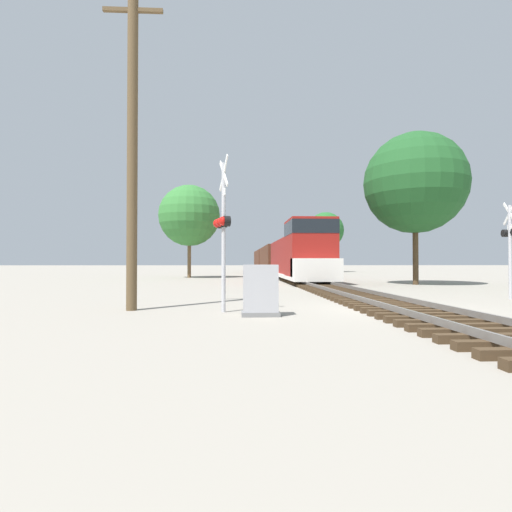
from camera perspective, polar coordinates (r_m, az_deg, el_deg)
The scene contains 10 objects.
ground_plane at distance 13.05m, azimuth 19.03°, elevation -7.21°, with size 400.00×400.00×0.00m, color gray.
rail_track_bed at distance 13.03m, azimuth 19.03°, elevation -6.61°, with size 2.60×160.00×0.31m.
freight_train at distance 48.54m, azimuth 2.80°, elevation -0.47°, with size 2.93×52.56×4.24m.
crossing_signal_near at distance 11.61m, azimuth -4.80°, elevation 4.42°, with size 0.55×1.01×4.49m.
crossing_signal_far at distance 18.38m, azimuth 32.60°, elevation 2.04°, with size 0.43×1.01×3.83m.
relay_cabinet at distance 10.75m, azimuth 0.64°, elevation -4.98°, with size 1.02×0.60×1.38m.
utility_pole at distance 13.04m, azimuth -17.25°, elevation 14.81°, with size 1.80×0.31×9.70m.
tree_far_right at distance 28.42m, azimuth 21.78°, elevation 9.64°, with size 6.56×6.56×9.91m.
tree_mid_background at distance 38.53m, azimuth -9.50°, elevation 5.70°, with size 5.78×5.78×8.79m.
tree_deep_background at distance 61.89m, azimuth 9.92°, elevation 3.63°, with size 5.50×5.50×9.13m.
Camera 1 is at (-4.84, -12.03, 1.43)m, focal length 28.00 mm.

